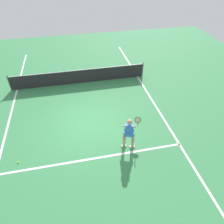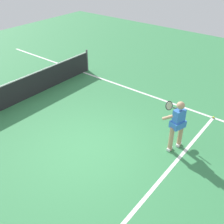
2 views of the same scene
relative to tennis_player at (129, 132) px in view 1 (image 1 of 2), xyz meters
The scene contains 8 objects.
ground_plane 2.59m from the tennis_player, 129.85° to the left, with size 26.17×26.17×0.00m, color #38844C.
service_line_marking 1.81m from the tennis_player, 167.36° to the right, with size 7.61×0.10×0.01m, color white.
sideline_left_marking 5.75m from the tennis_player, 160.74° to the left, with size 0.10×18.13×0.01m, color white.
sideline_right_marking 3.04m from the tennis_player, 39.96° to the left, with size 0.10×18.13×0.01m, color white.
court_net 5.99m from the tennis_player, 105.18° to the left, with size 8.29×0.08×0.99m.
tennis_player is the anchor object (origin of this frame).
tennis_ball_near 4.64m from the tennis_player, behind, with size 0.07×0.07×0.07m, color #D1E533.
tennis_ball_mid 2.40m from the tennis_player, ahead, with size 0.07×0.07×0.07m, color #D1E533.
Camera 1 is at (-0.40, -7.72, 6.88)m, focal length 33.46 mm.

